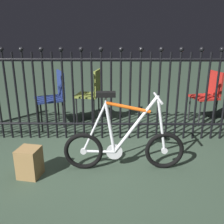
{
  "coord_description": "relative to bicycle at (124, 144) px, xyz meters",
  "views": [
    {
      "loc": [
        0.17,
        -2.62,
        1.47
      ],
      "look_at": [
        0.14,
        0.21,
        0.55
      ],
      "focal_mm": 40.15,
      "sensor_mm": 36.0,
      "label": 1
    }
  ],
  "objects": [
    {
      "name": "chair_navy",
      "position": [
        -1.05,
        1.33,
        0.23
      ],
      "size": [
        0.55,
        0.55,
        0.88
      ],
      "color": "black",
      "rests_on": "ground"
    },
    {
      "name": "bicycle",
      "position": [
        0.0,
        0.0,
        0.0
      ],
      "size": [
        1.32,
        0.4,
        0.88
      ],
      "color": "black",
      "rests_on": "ground"
    },
    {
      "name": "chair_red",
      "position": [
        1.43,
        1.51,
        0.22
      ],
      "size": [
        0.46,
        0.46,
        0.85
      ],
      "color": "black",
      "rests_on": "ground"
    },
    {
      "name": "display_crate",
      "position": [
        -0.99,
        -0.17,
        -0.14
      ],
      "size": [
        0.25,
        0.25,
        0.32
      ],
      "primitive_type": "cube",
      "rotation": [
        0.0,
        0.0,
        -0.18
      ],
      "color": "olive",
      "rests_on": "ground"
    },
    {
      "name": "chair_olive",
      "position": [
        -0.47,
        1.41,
        0.25
      ],
      "size": [
        0.43,
        0.43,
        0.89
      ],
      "color": "black",
      "rests_on": "ground"
    },
    {
      "name": "iron_fence",
      "position": [
        -0.32,
        0.83,
        0.38
      ],
      "size": [
        4.75,
        0.07,
        1.33
      ],
      "color": "black",
      "rests_on": "ground"
    },
    {
      "name": "ground_plane",
      "position": [
        -0.27,
        0.14,
        -0.3
      ],
      "size": [
        20.0,
        20.0,
        0.0
      ],
      "primitive_type": "plane",
      "color": "#304133"
    }
  ]
}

